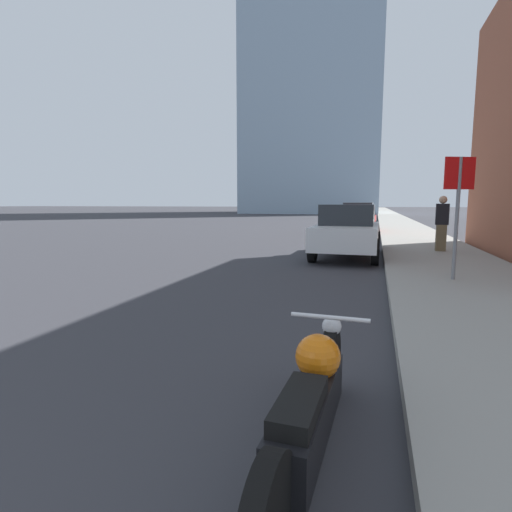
% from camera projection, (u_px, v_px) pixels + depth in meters
% --- Properties ---
extents(sidewalk, '(2.99, 240.00, 0.15)m').
position_uv_depth(sidewalk, '(396.00, 220.00, 36.31)').
color(sidewalk, gray).
rests_on(sidewalk, ground_plane).
extents(motorcycle, '(0.62, 2.33, 0.74)m').
position_uv_depth(motorcycle, '(311.00, 404.00, 2.50)').
color(motorcycle, black).
rests_on(motorcycle, ground_plane).
extents(parked_car_white, '(1.90, 4.36, 1.58)m').
position_uv_depth(parked_car_white, '(348.00, 230.00, 11.90)').
color(parked_car_white, silver).
rests_on(parked_car_white, ground_plane).
extents(parked_car_red, '(1.95, 4.17, 1.65)m').
position_uv_depth(parked_car_red, '(358.00, 218.00, 21.70)').
color(parked_car_red, red).
rests_on(parked_car_red, ground_plane).
extents(stop_sign, '(0.57, 0.26, 2.32)m').
position_uv_depth(stop_sign, '(458.00, 197.00, 7.53)').
color(stop_sign, slate).
rests_on(stop_sign, sidewalk).
extents(pedestrian, '(0.36, 0.24, 1.69)m').
position_uv_depth(pedestrian, '(442.00, 223.00, 12.22)').
color(pedestrian, brown).
rests_on(pedestrian, sidewalk).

